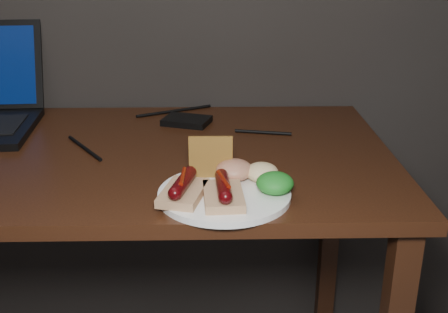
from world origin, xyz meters
name	(u,v)px	position (x,y,z in m)	size (l,w,h in m)	color
desk	(86,187)	(0.00, 1.38, 0.66)	(1.40, 0.70, 0.75)	#371B0D
hard_drive	(187,121)	(0.23, 1.58, 0.76)	(0.12, 0.08, 0.02)	black
desk_cables	(107,129)	(0.03, 1.53, 0.75)	(0.91, 0.41, 0.01)	black
plate	(224,194)	(0.32, 1.14, 0.76)	(0.25, 0.25, 0.01)	white
bread_sausage_left	(183,188)	(0.24, 1.11, 0.78)	(0.10, 0.13, 0.04)	tan
bread_sausage_center	(223,192)	(0.31, 1.10, 0.78)	(0.08, 0.12, 0.04)	tan
crispbread	(211,157)	(0.29, 1.20, 0.80)	(0.09, 0.01, 0.09)	#A9762E
salad_greens	(275,183)	(0.41, 1.13, 0.78)	(0.07, 0.07, 0.04)	#105316
salsa_mound	(234,170)	(0.34, 1.19, 0.78)	(0.07, 0.07, 0.04)	maroon
coleslaw_mound	(262,172)	(0.39, 1.18, 0.78)	(0.06, 0.06, 0.04)	beige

